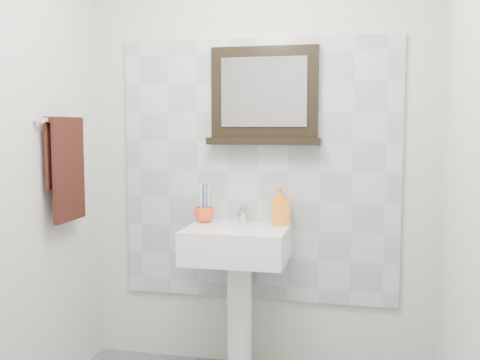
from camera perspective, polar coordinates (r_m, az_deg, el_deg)
name	(u,v)px	position (r m, az deg, el deg)	size (l,w,h in m)	color
back_wall	(258,154)	(3.23, 1.85, 2.70)	(2.00, 0.01, 2.50)	beige
front_wall	(46,209)	(1.15, -19.12, -2.81)	(2.00, 0.01, 2.50)	beige
splashback	(258,171)	(3.22, 1.81, 0.91)	(1.60, 0.02, 1.50)	#A9B3B7
pedestal_sink	(238,260)	(3.10, -0.25, -8.14)	(0.55, 0.44, 0.96)	white
toothbrush_cup	(204,215)	(3.21, -3.64, -3.54)	(0.11, 0.11, 0.09)	#FF4E1E
toothbrushes	(205,201)	(3.20, -3.60, -2.12)	(0.05, 0.04, 0.21)	white
soap_dispenser	(280,206)	(3.12, 4.13, -2.60)	(0.10, 0.10, 0.22)	#FF611E
framed_mirror	(264,98)	(3.18, 2.49, 8.29)	(0.64, 0.11, 0.55)	black
towel_bar	(63,121)	(3.10, -17.51, 5.76)	(0.07, 0.40, 0.03)	silver
hand_towel	(66,161)	(3.10, -17.28, 1.87)	(0.06, 0.30, 0.55)	black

